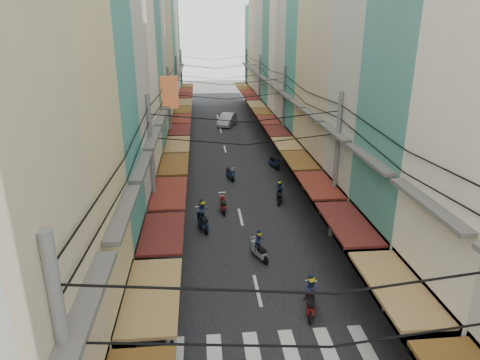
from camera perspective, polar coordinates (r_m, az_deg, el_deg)
ground at (r=21.73m, az=1.62°, el=-11.55°), size 160.00×160.00×0.00m
road at (r=40.11m, az=-1.84°, el=3.38°), size 10.00×80.00×0.02m
sidewalk_left at (r=40.25m, az=-11.13°, el=3.10°), size 3.00×80.00×0.06m
sidewalk_right at (r=41.01m, az=7.27°, el=3.63°), size 3.00×80.00×0.06m
crosswalk at (r=16.93m, az=4.27°, el=-22.01°), size 7.55×2.40×0.01m
building_row_left at (r=35.46m, az=-15.09°, el=16.64°), size 7.80×67.67×23.70m
building_row_right at (r=36.40m, az=11.44°, el=16.40°), size 7.80×68.98×22.59m
utility_poles at (r=33.85m, az=-1.41°, el=11.74°), size 10.20×66.13×8.20m
white_car at (r=52.48m, az=-1.72°, el=7.28°), size 5.44×3.45×1.79m
bicycle at (r=21.24m, az=22.17°, el=-14.00°), size 1.86×0.91×1.22m
moving_scooters at (r=24.12m, az=0.11°, el=-6.72°), size 8.03×22.53×1.95m
parked_scooters at (r=18.36m, az=16.31°, el=-17.31°), size 13.17×14.28×0.99m
pedestrians at (r=22.82m, az=-8.64°, el=-7.29°), size 13.81×19.69×2.09m
market_umbrella at (r=21.39m, az=21.88°, el=-6.86°), size 2.39×2.39×2.52m
traffic_sign at (r=21.43m, az=16.95°, el=-5.89°), size 0.10×0.69×3.16m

